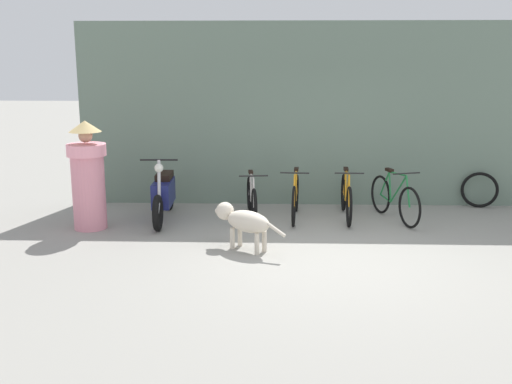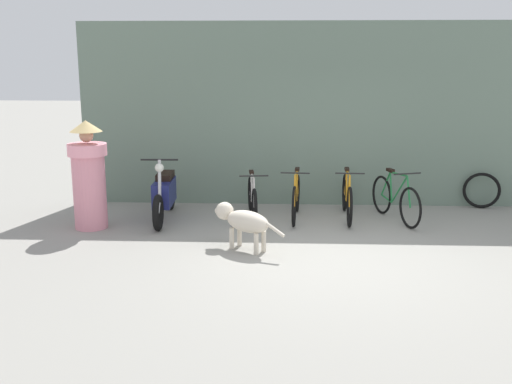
{
  "view_description": "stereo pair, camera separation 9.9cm",
  "coord_description": "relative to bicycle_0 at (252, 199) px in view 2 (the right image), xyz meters",
  "views": [
    {
      "loc": [
        -0.76,
        -7.55,
        2.58
      ],
      "look_at": [
        -1.06,
        1.11,
        0.65
      ],
      "focal_mm": 42.0,
      "sensor_mm": 36.0,
      "label": 1
    },
    {
      "loc": [
        -0.66,
        -7.54,
        2.58
      ],
      "look_at": [
        -1.06,
        1.11,
        0.65
      ],
      "focal_mm": 42.0,
      "sensor_mm": 36.0,
      "label": 2
    }
  ],
  "objects": [
    {
      "name": "person_in_robes",
      "position": [
        -2.48,
        -0.69,
        0.52
      ],
      "size": [
        0.83,
        0.83,
        1.68
      ],
      "rotation": [
        0.0,
        0.0,
        3.85
      ],
      "color": "pink",
      "rests_on": "ground"
    },
    {
      "name": "bicycle_0",
      "position": [
        0.0,
        0.0,
        0.0
      ],
      "size": [
        0.46,
        1.55,
        0.79
      ],
      "rotation": [
        0.0,
        0.0,
        -1.45
      ],
      "color": "black",
      "rests_on": "ground"
    },
    {
      "name": "shop_wall_back",
      "position": [
        1.16,
        1.11,
        1.29
      ],
      "size": [
        8.55,
        0.2,
        3.22
      ],
      "color": "slate",
      "rests_on": "ground"
    },
    {
      "name": "bicycle_1",
      "position": [
        0.72,
        0.01,
        0.03
      ],
      "size": [
        0.46,
        1.6,
        0.84
      ],
      "rotation": [
        0.0,
        0.0,
        -1.65
      ],
      "color": "black",
      "rests_on": "ground"
    },
    {
      "name": "bicycle_2",
      "position": [
        1.56,
        0.06,
        0.02
      ],
      "size": [
        0.46,
        1.68,
        0.84
      ],
      "rotation": [
        0.0,
        0.0,
        -1.6
      ],
      "color": "black",
      "rests_on": "ground"
    },
    {
      "name": "spare_tire_left",
      "position": [
        4.0,
        0.86,
        -0.0
      ],
      "size": [
        0.63,
        0.22,
        0.64
      ],
      "rotation": [
        0.0,
        0.0,
        -0.26
      ],
      "color": "black",
      "rests_on": "ground"
    },
    {
      "name": "ground_plane",
      "position": [
        1.16,
        -2.04,
        -0.32
      ],
      "size": [
        60.0,
        60.0,
        0.0
      ],
      "primitive_type": "plane",
      "color": "gray"
    },
    {
      "name": "motorcycle",
      "position": [
        -1.43,
        -0.16,
        0.1
      ],
      "size": [
        0.58,
        1.88,
        1.07
      ],
      "rotation": [
        0.0,
        0.0,
        -1.53
      ],
      "color": "black",
      "rests_on": "ground"
    },
    {
      "name": "bicycle_3",
      "position": [
        2.33,
        -0.04,
        0.03
      ],
      "size": [
        0.59,
        1.54,
        0.85
      ],
      "rotation": [
        0.0,
        0.0,
        -1.26
      ],
      "color": "black",
      "rests_on": "ground"
    },
    {
      "name": "stray_dog",
      "position": [
        -0.05,
        -1.65,
        0.09
      ],
      "size": [
        1.03,
        0.82,
        0.62
      ],
      "rotation": [
        0.0,
        0.0,
        2.5
      ],
      "color": "beige",
      "rests_on": "ground"
    }
  ]
}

